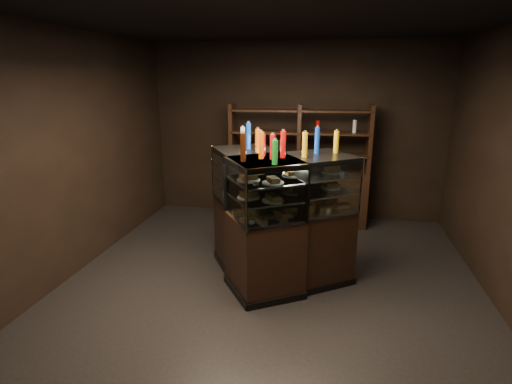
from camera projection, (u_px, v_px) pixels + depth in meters
The scene contains 7 objects.
ground at pixel (272, 279), 4.97m from camera, with size 5.00×5.00×0.00m, color black.
room_shell at pixel (274, 122), 4.42m from camera, with size 5.02×5.02×3.01m.
display_case at pixel (273, 240), 4.82m from camera, with size 1.92×1.61×1.57m.
food_display at pixel (273, 190), 4.63m from camera, with size 1.46×1.21×0.48m.
bottles_top at pixel (274, 143), 4.49m from camera, with size 1.28×1.07×0.30m.
potted_conifer at pixel (325, 223), 5.60m from camera, with size 0.37×0.37×0.79m.
back_shelving at pixel (298, 188), 6.71m from camera, with size 2.29×0.54×2.00m.
Camera 1 is at (0.66, -4.42, 2.44)m, focal length 28.00 mm.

